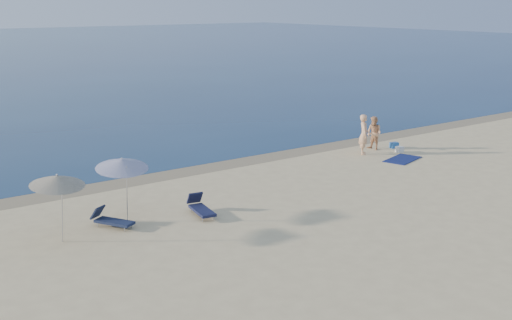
{
  "coord_description": "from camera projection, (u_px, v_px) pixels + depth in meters",
  "views": [
    {
      "loc": [
        -18.39,
        -4.38,
        7.27
      ],
      "look_at": [
        -3.45,
        16.0,
        1.0
      ],
      "focal_mm": 45.0,
      "sensor_mm": 36.0,
      "label": 1
    }
  ],
  "objects": [
    {
      "name": "person_right",
      "position": [
        374.0,
        133.0,
        32.13
      ],
      "size": [
        0.69,
        0.86,
        1.68
      ],
      "primitive_type": "imported",
      "rotation": [
        0.0,
        0.0,
        -1.51
      ],
      "color": "tan",
      "rests_on": "ground"
    },
    {
      "name": "lounger_right",
      "position": [
        201.0,
        208.0,
        22.36
      ],
      "size": [
        0.79,
        1.65,
        0.7
      ],
      "rotation": [
        0.0,
        0.0,
        -0.18
      ],
      "color": "#141938",
      "rests_on": "ground"
    },
    {
      "name": "lounger_left",
      "position": [
        111.0,
        220.0,
        21.18
      ],
      "size": [
        1.16,
        1.54,
        0.66
      ],
      "rotation": [
        0.0,
        0.0,
        0.52
      ],
      "color": "#151E3A",
      "rests_on": "ground"
    },
    {
      "name": "wet_sand_strip",
      "position": [
        272.0,
        156.0,
        30.92
      ],
      "size": [
        240.0,
        1.6,
        0.0
      ],
      "primitive_type": "cube",
      "color": "#847254",
      "rests_on": "ground"
    },
    {
      "name": "person_left",
      "position": [
        364.0,
        134.0,
        31.13
      ],
      "size": [
        0.82,
        0.85,
        1.96
      ],
      "primitive_type": "imported",
      "rotation": [
        0.0,
        0.0,
        0.88
      ],
      "color": "#DEA57D",
      "rests_on": "ground"
    },
    {
      "name": "beach_towel",
      "position": [
        402.0,
        159.0,
        30.26
      ],
      "size": [
        2.23,
        1.63,
        0.03
      ],
      "primitive_type": "cube",
      "rotation": [
        0.0,
        0.0,
        0.29
      ],
      "color": "#0E1647",
      "rests_on": "ground"
    },
    {
      "name": "umbrella_near",
      "position": [
        122.0,
        164.0,
        21.42
      ],
      "size": [
        2.12,
        2.14,
        2.32
      ],
      "rotation": [
        0.0,
        0.0,
        -0.22
      ],
      "color": "silver",
      "rests_on": "ground"
    },
    {
      "name": "umbrella_far",
      "position": [
        57.0,
        180.0,
        19.56
      ],
      "size": [
        1.99,
        2.0,
        2.25
      ],
      "rotation": [
        0.0,
        0.0,
        0.2
      ],
      "color": "silver",
      "rests_on": "ground"
    },
    {
      "name": "white_bag",
      "position": [
        400.0,
        149.0,
        31.68
      ],
      "size": [
        0.38,
        0.33,
        0.29
      ],
      "primitive_type": "cube",
      "rotation": [
        0.0,
        0.0,
        -0.13
      ],
      "color": "silver",
      "rests_on": "ground"
    },
    {
      "name": "blue_cooler",
      "position": [
        394.0,
        145.0,
        32.65
      ],
      "size": [
        0.46,
        0.37,
        0.29
      ],
      "primitive_type": "cube",
      "rotation": [
        0.0,
        0.0,
        -0.23
      ],
      "color": "#205BAF",
      "rests_on": "ground"
    }
  ]
}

